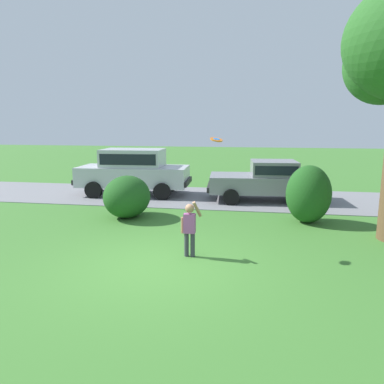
{
  "coord_description": "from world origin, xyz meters",
  "views": [
    {
      "loc": [
        1.93,
        -7.01,
        2.95
      ],
      "look_at": [
        0.28,
        2.69,
        1.1
      ],
      "focal_mm": 34.09,
      "sensor_mm": 36.0,
      "label": 1
    }
  ],
  "objects": [
    {
      "name": "parked_sedan",
      "position": [
        2.48,
        7.14,
        0.85
      ],
      "size": [
        4.52,
        2.33,
        1.56
      ],
      "color": "gray",
      "rests_on": "ground"
    },
    {
      "name": "child_thrower",
      "position": [
        0.57,
        0.7,
        0.72
      ],
      "size": [
        0.45,
        0.27,
        1.29
      ],
      "color": "#383842",
      "rests_on": "ground"
    },
    {
      "name": "driveway_strip",
      "position": [
        0.0,
        7.38,
        0.01
      ],
      "size": [
        28.0,
        4.4,
        0.02
      ],
      "primitive_type": "cube",
      "color": "slate",
      "rests_on": "ground"
    },
    {
      "name": "frisbee",
      "position": [
        1.09,
        1.18,
        2.6
      ],
      "size": [
        0.29,
        0.28,
        0.14
      ],
      "color": "orange"
    },
    {
      "name": "shrub_centre_left",
      "position": [
        3.58,
        4.13,
        0.87
      ],
      "size": [
        1.33,
        1.32,
        1.74
      ],
      "color": "#1E511C",
      "rests_on": "ground"
    },
    {
      "name": "ground_plane",
      "position": [
        0.0,
        0.0,
        0.0
      ],
      "size": [
        80.0,
        80.0,
        0.0
      ],
      "primitive_type": "plane",
      "color": "#3D752D"
    },
    {
      "name": "parked_suv",
      "position": [
        -3.0,
        7.45,
        1.08
      ],
      "size": [
        4.78,
        2.26,
        1.92
      ],
      "color": "silver",
      "rests_on": "ground"
    },
    {
      "name": "shrub_near_tree",
      "position": [
        -2.0,
        3.82,
        0.67
      ],
      "size": [
        1.46,
        1.73,
        1.34
      ],
      "color": "#1E511C",
      "rests_on": "ground"
    }
  ]
}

